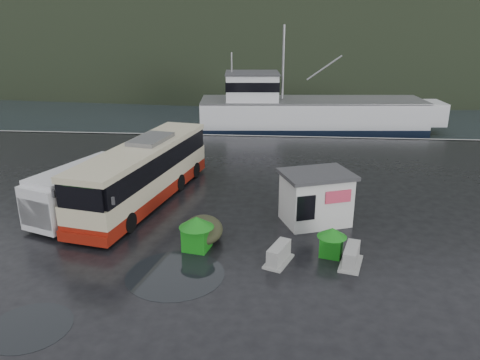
# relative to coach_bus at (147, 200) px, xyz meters

# --- Properties ---
(ground) EXTENTS (160.00, 160.00, 0.00)m
(ground) POSITION_rel_coach_bus_xyz_m (4.20, -3.84, 0.00)
(ground) COLOR black
(ground) RESTS_ON ground
(harbor_water) EXTENTS (300.00, 180.00, 0.02)m
(harbor_water) POSITION_rel_coach_bus_xyz_m (4.20, 106.16, 0.00)
(harbor_water) COLOR black
(harbor_water) RESTS_ON ground
(quay_edge) EXTENTS (160.00, 0.60, 1.50)m
(quay_edge) POSITION_rel_coach_bus_xyz_m (4.20, 16.16, 0.00)
(quay_edge) COLOR #999993
(quay_edge) RESTS_ON ground
(headland) EXTENTS (780.00, 540.00, 570.00)m
(headland) POSITION_rel_coach_bus_xyz_m (14.20, 246.16, 0.00)
(headland) COLOR black
(headland) RESTS_ON ground
(coach_bus) EXTENTS (5.59, 12.89, 3.54)m
(coach_bus) POSITION_rel_coach_bus_xyz_m (0.00, 0.00, 0.00)
(coach_bus) COLOR beige
(coach_bus) RESTS_ON ground
(white_van) EXTENTS (4.34, 6.80, 2.69)m
(white_van) POSITION_rel_coach_bus_xyz_m (-2.76, -2.26, 0.00)
(white_van) COLOR silver
(white_van) RESTS_ON ground
(waste_bin_left) EXTENTS (1.35, 1.35, 1.59)m
(waste_bin_left) POSITION_rel_coach_bus_xyz_m (3.94, -5.73, 0.00)
(waste_bin_left) COLOR #157B16
(waste_bin_left) RESTS_ON ground
(waste_bin_right) EXTENTS (1.17, 1.17, 1.32)m
(waste_bin_right) POSITION_rel_coach_bus_xyz_m (9.96, -5.84, 0.00)
(waste_bin_right) COLOR #157B16
(waste_bin_right) RESTS_ON ground
(dome_tent) EXTENTS (2.22, 2.88, 1.05)m
(dome_tent) POSITION_rel_coach_bus_xyz_m (4.06, -4.79, 0.00)
(dome_tent) COLOR #31331E
(dome_tent) RESTS_ON ground
(ticket_kiosk) EXTENTS (4.14, 3.64, 2.69)m
(ticket_kiosk) POSITION_rel_coach_bus_xyz_m (9.49, -2.28, 0.00)
(ticket_kiosk) COLOR silver
(ticket_kiosk) RESTS_ON ground
(jersey_barrier_a) EXTENTS (1.40, 1.86, 0.84)m
(jersey_barrier_a) POSITION_rel_coach_bus_xyz_m (7.65, -6.70, 0.00)
(jersey_barrier_a) COLOR #999993
(jersey_barrier_a) RESTS_ON ground
(jersey_barrier_b) EXTENTS (1.28, 1.87, 0.85)m
(jersey_barrier_b) POSITION_rel_coach_bus_xyz_m (10.73, -6.65, 0.00)
(jersey_barrier_b) COLOR #999993
(jersey_barrier_b) RESTS_ON ground
(fishing_trawler) EXTENTS (27.59, 8.05, 10.88)m
(fishing_trawler) POSITION_rel_coach_bus_xyz_m (11.00, 24.35, 0.00)
(fishing_trawler) COLOR silver
(fishing_trawler) RESTS_ON ground
(puddles) EXTENTS (7.71, 7.31, 0.01)m
(puddles) POSITION_rel_coach_bus_xyz_m (2.01, -9.34, 0.00)
(puddles) COLOR black
(puddles) RESTS_ON ground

